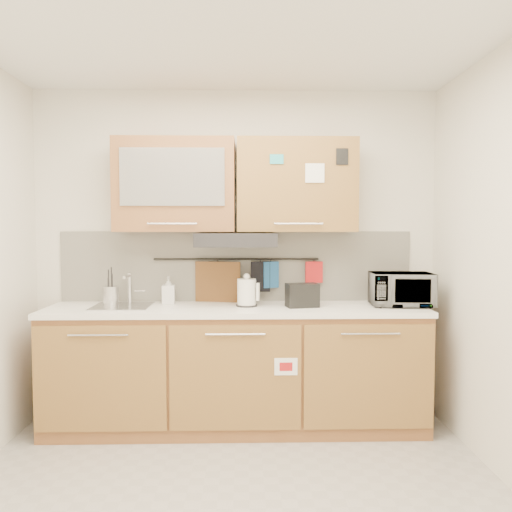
{
  "coord_description": "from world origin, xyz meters",
  "views": [
    {
      "loc": [
        0.06,
        -2.52,
        1.51
      ],
      "look_at": [
        0.15,
        1.05,
        1.31
      ],
      "focal_mm": 35.0,
      "sensor_mm": 36.0,
      "label": 1
    }
  ],
  "objects": [
    {
      "name": "ceiling",
      "position": [
        0.0,
        0.0,
        2.6
      ],
      "size": [
        3.2,
        3.2,
        0.0
      ],
      "primitive_type": "plane",
      "rotation": [
        3.14,
        0.0,
        0.0
      ],
      "color": "white",
      "rests_on": "wall_back"
    },
    {
      "name": "wall_back",
      "position": [
        0.0,
        1.5,
        1.3
      ],
      "size": [
        3.2,
        0.0,
        3.2
      ],
      "primitive_type": "plane",
      "rotation": [
        1.57,
        0.0,
        0.0
      ],
      "color": "silver",
      "rests_on": "ground"
    },
    {
      "name": "base_cabinet",
      "position": [
        0.0,
        1.19,
        0.41
      ],
      "size": [
        2.8,
        0.64,
        0.88
      ],
      "color": "#905F33",
      "rests_on": "floor"
    },
    {
      "name": "countertop",
      "position": [
        0.0,
        1.19,
        0.9
      ],
      "size": [
        2.82,
        0.62,
        0.04
      ],
      "primitive_type": "cube",
      "color": "white",
      "rests_on": "base_cabinet"
    },
    {
      "name": "backsplash",
      "position": [
        0.0,
        1.49,
        1.2
      ],
      "size": [
        2.8,
        0.02,
        0.56
      ],
      "primitive_type": "cube",
      "color": "silver",
      "rests_on": "countertop"
    },
    {
      "name": "upper_cabinets",
      "position": [
        -0.0,
        1.32,
        1.83
      ],
      "size": [
        1.82,
        0.37,
        0.7
      ],
      "color": "#905F33",
      "rests_on": "wall_back"
    },
    {
      "name": "range_hood",
      "position": [
        0.0,
        1.25,
        1.42
      ],
      "size": [
        0.6,
        0.46,
        0.1
      ],
      "primitive_type": "cube",
      "color": "black",
      "rests_on": "upper_cabinets"
    },
    {
      "name": "sink",
      "position": [
        -0.85,
        1.21,
        0.92
      ],
      "size": [
        0.42,
        0.4,
        0.26
      ],
      "color": "silver",
      "rests_on": "countertop"
    },
    {
      "name": "utensil_rail",
      "position": [
        0.0,
        1.45,
        1.26
      ],
      "size": [
        1.3,
        0.02,
        0.02
      ],
      "primitive_type": "cylinder",
      "rotation": [
        0.0,
        1.57,
        0.0
      ],
      "color": "black",
      "rests_on": "backsplash"
    },
    {
      "name": "utensil_crock",
      "position": [
        -0.95,
        1.28,
        1.0
      ],
      "size": [
        0.14,
        0.14,
        0.29
      ],
      "rotation": [
        0.0,
        0.0,
        -0.18
      ],
      "color": "silver",
      "rests_on": "countertop"
    },
    {
      "name": "kettle",
      "position": [
        0.08,
        1.21,
        1.02
      ],
      "size": [
        0.19,
        0.18,
        0.25
      ],
      "rotation": [
        0.0,
        0.0,
        -0.32
      ],
      "color": "white",
      "rests_on": "countertop"
    },
    {
      "name": "toaster",
      "position": [
        0.49,
        1.16,
        1.01
      ],
      "size": [
        0.25,
        0.18,
        0.18
      ],
      "rotation": [
        0.0,
        0.0,
        0.2
      ],
      "color": "black",
      "rests_on": "countertop"
    },
    {
      "name": "microwave",
      "position": [
        1.25,
        1.2,
        1.04
      ],
      "size": [
        0.47,
        0.33,
        0.25
      ],
      "primitive_type": "imported",
      "rotation": [
        0.0,
        0.0,
        -0.06
      ],
      "color": "#999999",
      "rests_on": "countertop"
    },
    {
      "name": "soap_bottle",
      "position": [
        -0.53,
        1.35,
        1.03
      ],
      "size": [
        0.1,
        0.1,
        0.21
      ],
      "primitive_type": "imported",
      "rotation": [
        0.0,
        0.0,
        0.06
      ],
      "color": "#999999",
      "rests_on": "countertop"
    },
    {
      "name": "cutting_board",
      "position": [
        -0.15,
        1.44,
        1.02
      ],
      "size": [
        0.36,
        0.1,
        0.45
      ],
      "primitive_type": "cube",
      "rotation": [
        0.0,
        0.0,
        -0.2
      ],
      "color": "brown",
      "rests_on": "utensil_rail"
    },
    {
      "name": "oven_mitt",
      "position": [
        0.27,
        1.44,
        1.14
      ],
      "size": [
        0.13,
        0.07,
        0.21
      ],
      "primitive_type": "cube",
      "rotation": [
        0.0,
        0.0,
        0.32
      ],
      "color": "#1F5490",
      "rests_on": "utensil_rail"
    },
    {
      "name": "dark_pouch",
      "position": [
        0.19,
        1.44,
        1.12
      ],
      "size": [
        0.15,
        0.05,
        0.24
      ],
      "primitive_type": "cube",
      "rotation": [
        0.0,
        0.0,
        0.02
      ],
      "color": "black",
      "rests_on": "utensil_rail"
    },
    {
      "name": "pot_holder",
      "position": [
        0.62,
        1.44,
        1.16
      ],
      "size": [
        0.14,
        0.03,
        0.17
      ],
      "primitive_type": "cube",
      "rotation": [
        0.0,
        0.0,
        0.04
      ],
      "color": "red",
      "rests_on": "utensil_rail"
    }
  ]
}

